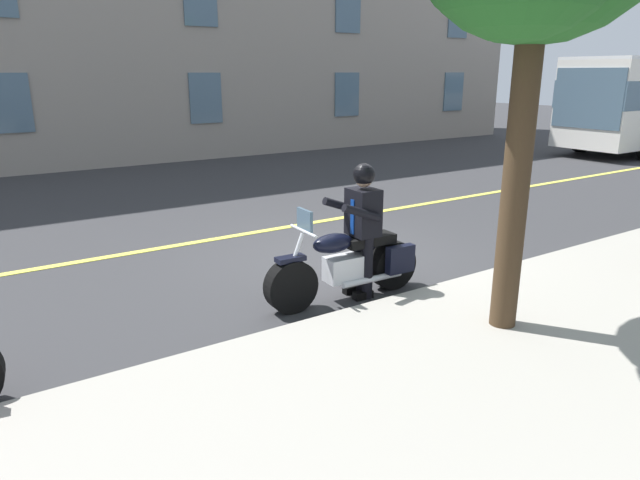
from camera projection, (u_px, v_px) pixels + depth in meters
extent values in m
plane|color=#333335|center=(336.00, 257.00, 8.98)|extent=(80.00, 80.00, 0.00)
cube|color=#9E998E|center=(609.00, 374.00, 5.36)|extent=(60.00, 5.00, 0.15)
cube|color=#E5DB4C|center=(274.00, 229.00, 10.58)|extent=(60.00, 0.16, 0.01)
cylinder|color=black|center=(291.00, 286.00, 6.87)|extent=(0.67, 0.23, 0.66)
cylinder|color=black|center=(392.00, 265.00, 7.64)|extent=(0.67, 0.23, 0.66)
cube|color=silver|center=(346.00, 268.00, 7.24)|extent=(0.57, 0.30, 0.32)
ellipsoid|color=black|center=(333.00, 243.00, 7.04)|extent=(0.57, 0.30, 0.24)
cube|color=black|center=(369.00, 240.00, 7.32)|extent=(0.71, 0.31, 0.12)
cube|color=black|center=(400.00, 259.00, 7.39)|extent=(0.40, 0.14, 0.36)
cube|color=black|center=(380.00, 250.00, 7.75)|extent=(0.40, 0.14, 0.36)
cylinder|color=silver|center=(292.00, 265.00, 6.80)|extent=(0.35, 0.06, 0.76)
cylinder|color=silver|center=(303.00, 231.00, 6.77)|extent=(0.06, 0.60, 0.04)
cube|color=black|center=(290.00, 259.00, 6.77)|extent=(0.37, 0.18, 0.06)
cylinder|color=silver|center=(372.00, 279.00, 7.30)|extent=(0.90, 0.12, 0.08)
cube|color=slate|center=(305.00, 221.00, 6.74)|extent=(0.05, 0.32, 0.28)
cylinder|color=black|center=(367.00, 267.00, 7.26)|extent=(0.14, 0.14, 0.84)
cube|color=black|center=(363.00, 295.00, 7.34)|extent=(0.26, 0.12, 0.10)
cylinder|color=black|center=(357.00, 262.00, 7.46)|extent=(0.14, 0.14, 0.84)
cube|color=black|center=(353.00, 289.00, 7.54)|extent=(0.26, 0.12, 0.10)
cube|color=black|center=(363.00, 212.00, 7.16)|extent=(0.34, 0.41, 0.60)
cube|color=navy|center=(353.00, 217.00, 7.10)|extent=(0.03, 0.07, 0.44)
cylinder|color=black|center=(362.00, 213.00, 6.88)|extent=(0.55, 0.12, 0.28)
cylinder|color=black|center=(342.00, 206.00, 7.24)|extent=(0.55, 0.12, 0.28)
sphere|color=tan|center=(364.00, 179.00, 7.04)|extent=(0.22, 0.22, 0.22)
sphere|color=black|center=(364.00, 175.00, 7.03)|extent=(0.28, 0.28, 0.28)
cube|color=slate|center=(588.00, 98.00, 18.31)|extent=(0.06, 2.40, 1.90)
cylinder|color=black|center=(582.00, 138.00, 20.70)|extent=(1.00, 0.30, 1.00)
cylinder|color=#42301E|center=(516.00, 181.00, 5.81)|extent=(0.28, 0.28, 3.20)
cube|color=slate|center=(453.00, 92.00, 24.54)|extent=(1.10, 0.06, 1.60)
cube|color=slate|center=(347.00, 94.00, 21.52)|extent=(1.10, 0.06, 1.60)
cube|color=slate|center=(206.00, 98.00, 18.50)|extent=(1.10, 0.06, 1.60)
cube|color=slate|center=(9.00, 103.00, 15.48)|extent=(1.10, 0.06, 1.60)
cube|color=slate|center=(458.00, 18.00, 23.68)|extent=(1.10, 0.06, 1.60)
cube|color=slate|center=(348.00, 10.00, 20.66)|extent=(1.10, 0.06, 1.60)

